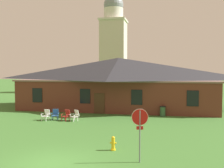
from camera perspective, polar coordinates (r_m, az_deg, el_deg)
ground_plane at (r=13.11m, az=-13.24°, el=-16.84°), size 200.00×200.00×0.00m
brick_building at (r=30.76m, az=1.51°, el=0.44°), size 22.03×10.40×5.88m
dome_tower at (r=51.82m, az=0.34°, el=8.43°), size 5.18×5.18×20.07m
stop_sign at (r=12.57m, az=6.17°, el=-8.89°), size 0.79×0.20×2.60m
lawn_chair_by_porch at (r=23.64m, az=-14.36°, el=-6.59°), size 0.71×0.74×0.96m
lawn_chair_near_door at (r=23.73m, az=-12.42°, el=-6.53°), size 0.73×0.77×0.96m
lawn_chair_left_end at (r=23.15m, az=-10.06°, el=-6.74°), size 0.76×0.81×0.96m
lawn_chair_middle at (r=22.88m, az=-8.15°, el=-6.85°), size 0.85×0.87×0.96m
fire_hydrant at (r=14.67m, az=0.26°, el=-13.03°), size 0.36×0.28×0.79m
trash_bin at (r=25.31m, az=11.13°, el=-5.92°), size 0.56×0.56×0.98m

